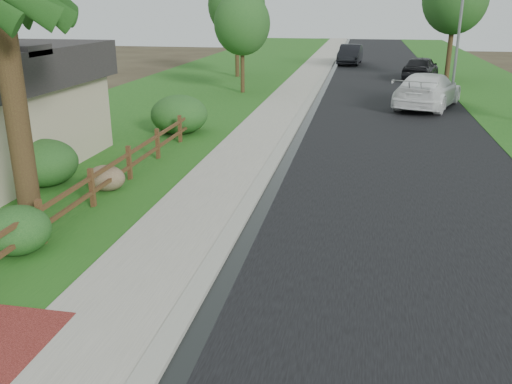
% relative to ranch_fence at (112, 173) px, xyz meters
% --- Properties ---
extents(ground, '(120.00, 120.00, 0.00)m').
position_rel_ranch_fence_xyz_m(ground, '(3.60, -6.40, -0.62)').
color(ground, '#362D1D').
extents(road, '(8.00, 90.00, 0.02)m').
position_rel_ranch_fence_xyz_m(road, '(8.20, 28.60, -0.61)').
color(road, black).
rests_on(road, ground).
extents(curb, '(0.40, 90.00, 0.12)m').
position_rel_ranch_fence_xyz_m(curb, '(4.00, 28.60, -0.56)').
color(curb, '#9B988D').
rests_on(curb, ground).
extents(wet_gutter, '(0.50, 90.00, 0.00)m').
position_rel_ranch_fence_xyz_m(wet_gutter, '(4.35, 28.60, -0.60)').
color(wet_gutter, black).
rests_on(wet_gutter, road).
extents(sidewalk, '(2.20, 90.00, 0.10)m').
position_rel_ranch_fence_xyz_m(sidewalk, '(2.70, 28.60, -0.57)').
color(sidewalk, gray).
rests_on(sidewalk, ground).
extents(grass_strip, '(1.60, 90.00, 0.06)m').
position_rel_ranch_fence_xyz_m(grass_strip, '(0.80, 28.60, -0.59)').
color(grass_strip, '#1D5518').
rests_on(grass_strip, ground).
extents(lawn_near, '(9.00, 90.00, 0.04)m').
position_rel_ranch_fence_xyz_m(lawn_near, '(-4.40, 28.60, -0.60)').
color(lawn_near, '#1D5518').
rests_on(lawn_near, ground).
extents(verge_far, '(6.00, 90.00, 0.04)m').
position_rel_ranch_fence_xyz_m(verge_far, '(15.10, 28.60, -0.60)').
color(verge_far, '#1D5518').
rests_on(verge_far, ground).
extents(ranch_fence, '(0.12, 16.92, 1.10)m').
position_rel_ranch_fence_xyz_m(ranch_fence, '(0.00, 0.00, 0.00)').
color(ranch_fence, '#442516').
rests_on(ranch_fence, ground).
extents(white_suv, '(4.35, 6.61, 1.78)m').
position_rel_ranch_fence_xyz_m(white_suv, '(10.15, 15.74, 0.29)').
color(white_suv, white).
rests_on(white_suv, road).
extents(dark_car_mid, '(3.17, 5.23, 1.67)m').
position_rel_ranch_fence_xyz_m(dark_car_mid, '(10.80, 26.89, 0.24)').
color(dark_car_mid, black).
rests_on(dark_car_mid, road).
extents(dark_car_far, '(2.20, 5.26, 1.69)m').
position_rel_ranch_fence_xyz_m(dark_car_far, '(5.60, 36.62, 0.25)').
color(dark_car_far, black).
rests_on(dark_car_far, road).
extents(streetlight, '(1.95, 0.39, 8.41)m').
position_rel_ranch_fence_xyz_m(streetlight, '(12.14, 21.86, 4.15)').
color(streetlight, slate).
rests_on(streetlight, ground).
extents(boulder, '(1.33, 1.14, 0.76)m').
position_rel_ranch_fence_xyz_m(boulder, '(-0.30, 0.21, -0.24)').
color(boulder, brown).
rests_on(boulder, ground).
extents(shrub_a, '(1.80, 1.80, 1.05)m').
position_rel_ranch_fence_xyz_m(shrub_a, '(-0.30, -4.02, -0.09)').
color(shrub_a, '#18451B').
rests_on(shrub_a, ground).
extents(shrub_b, '(2.19, 2.19, 1.38)m').
position_rel_ranch_fence_xyz_m(shrub_b, '(-2.30, 0.33, 0.07)').
color(shrub_b, '#18451B').
rests_on(shrub_b, ground).
extents(shrub_d, '(3.11, 3.11, 1.60)m').
position_rel_ranch_fence_xyz_m(shrub_d, '(-0.56, 7.60, 0.18)').
color(shrub_d, '#18451B').
rests_on(shrub_d, ground).
extents(tree_near_left, '(3.30, 3.30, 5.85)m').
position_rel_ranch_fence_xyz_m(tree_near_left, '(-0.30, 18.72, 3.40)').
color(tree_near_left, '#331E15').
rests_on(tree_near_left, ground).
extents(tree_mid_left, '(4.07, 4.07, 7.28)m').
position_rel_ranch_fence_xyz_m(tree_mid_left, '(-2.30, 26.08, 4.41)').
color(tree_mid_left, '#331E15').
rests_on(tree_mid_left, ground).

